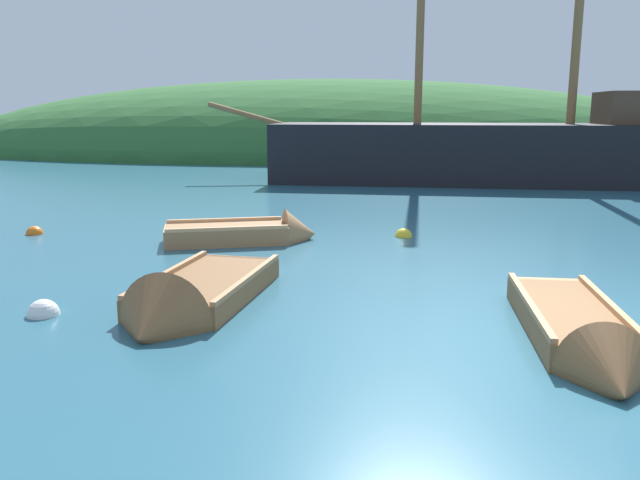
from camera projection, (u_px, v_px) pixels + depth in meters
name	position (u px, v px, depth m)	size (l,w,h in m)	color
ground_plane	(557.00, 333.00, 7.62)	(120.00, 120.00, 0.00)	#285B70
shore_hill	(326.00, 153.00, 38.40)	(46.32, 18.31, 8.61)	#2D602D
sailing_ship	(502.00, 161.00, 22.90)	(18.69, 4.56, 12.16)	black
rowboat_near_dock	(251.00, 236.00, 12.87)	(3.17, 1.88, 1.05)	#9E7047
rowboat_far	(581.00, 339.00, 7.16)	(1.10, 3.42, 0.97)	brown
rowboat_center	(189.00, 304.00, 8.46)	(1.67, 3.47, 1.23)	brown
buoy_yellow	(403.00, 237.00, 13.37)	(0.35, 0.35, 0.35)	yellow
buoy_white	(44.00, 315.00, 8.30)	(0.41, 0.41, 0.41)	white
buoy_orange	(35.00, 234.00, 13.64)	(0.35, 0.35, 0.35)	orange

